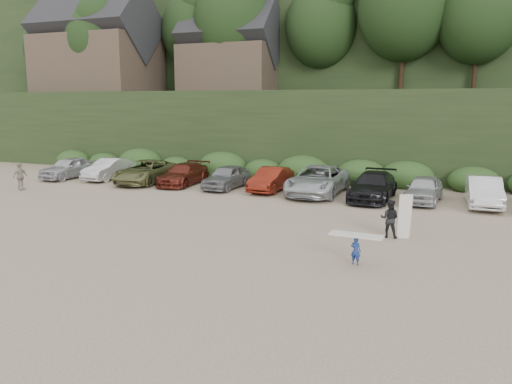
% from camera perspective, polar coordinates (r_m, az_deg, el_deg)
% --- Properties ---
extents(ground, '(120.00, 120.00, 0.00)m').
position_cam_1_polar(ground, '(19.20, 0.58, -5.60)').
color(ground, tan).
rests_on(ground, ground).
extents(hillside_backdrop, '(90.00, 41.50, 28.00)m').
position_cam_1_polar(hillside_backdrop, '(53.94, 14.68, 16.39)').
color(hillside_backdrop, black).
rests_on(hillside_backdrop, ground).
extents(parked_cars, '(40.04, 6.04, 1.63)m').
position_cam_1_polar(parked_cars, '(28.16, 10.51, 0.92)').
color(parked_cars, '#B6B5BB').
rests_on(parked_cars, ground).
extents(distant_walker, '(0.43, 0.99, 1.67)m').
position_cam_1_polar(distant_walker, '(32.91, -25.36, 1.61)').
color(distant_walker, gray).
rests_on(distant_walker, ground).
extents(child_surfer, '(1.75, 0.59, 1.04)m').
position_cam_1_polar(child_surfer, '(16.62, 11.36, -5.85)').
color(child_surfer, navy).
rests_on(child_surfer, ground).
extents(adult_surfer, '(1.21, 0.59, 1.77)m').
position_cam_1_polar(adult_surfer, '(20.19, 15.16, -2.94)').
color(adult_surfer, black).
rests_on(adult_surfer, ground).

